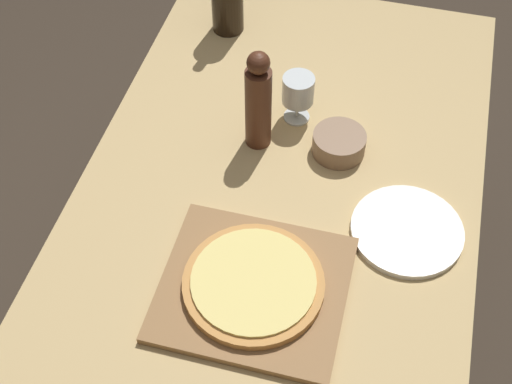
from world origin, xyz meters
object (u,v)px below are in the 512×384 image
(pepper_mill, at_px, (258,102))
(wine_glass, at_px, (298,91))
(pizza, at_px, (253,283))
(small_bowl, at_px, (339,143))

(pepper_mill, height_order, wine_glass, pepper_mill)
(pizza, xyz_separation_m, pepper_mill, (-0.09, 0.40, 0.10))
(pepper_mill, bearing_deg, pizza, -76.94)
(pepper_mill, distance_m, wine_glass, 0.13)
(pizza, distance_m, small_bowl, 0.42)
(pizza, height_order, wine_glass, wine_glass)
(pepper_mill, xyz_separation_m, wine_glass, (0.07, 0.10, -0.04))
(pizza, height_order, pepper_mill, pepper_mill)
(wine_glass, relative_size, small_bowl, 1.02)
(pepper_mill, bearing_deg, wine_glass, 54.20)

